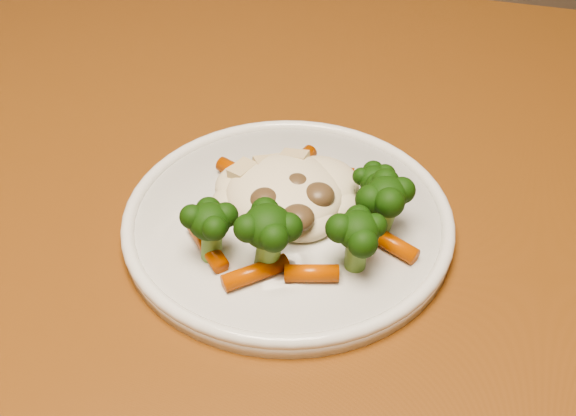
% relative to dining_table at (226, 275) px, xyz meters
% --- Properties ---
extents(dining_table, '(1.47, 1.25, 0.75)m').
position_rel_dining_table_xyz_m(dining_table, '(0.00, 0.00, 0.00)').
color(dining_table, brown).
rests_on(dining_table, ground).
extents(plate, '(0.24, 0.24, 0.01)m').
position_rel_dining_table_xyz_m(plate, '(0.05, -0.05, 0.10)').
color(plate, white).
rests_on(plate, dining_table).
extents(meal, '(0.17, 0.15, 0.05)m').
position_rel_dining_table_xyz_m(meal, '(0.05, -0.06, 0.13)').
color(meal, '#F3E5C2').
rests_on(meal, plate).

